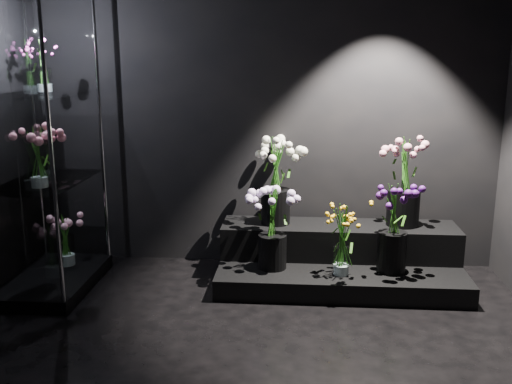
# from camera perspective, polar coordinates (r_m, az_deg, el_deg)

# --- Properties ---
(floor) EXTENTS (4.00, 4.00, 0.00)m
(floor) POSITION_cam_1_polar(r_m,az_deg,el_deg) (3.47, -1.21, -18.40)
(floor) COLOR black
(floor) RESTS_ON ground
(wall_back) EXTENTS (4.00, 0.00, 4.00)m
(wall_back) POSITION_cam_1_polar(r_m,az_deg,el_deg) (4.96, 1.00, 8.50)
(wall_back) COLOR black
(wall_back) RESTS_ON floor
(wall_front) EXTENTS (4.00, 0.00, 4.00)m
(wall_front) POSITION_cam_1_polar(r_m,az_deg,el_deg) (1.07, -12.36, -10.93)
(wall_front) COLOR black
(wall_front) RESTS_ON floor
(display_riser) EXTENTS (1.98, 0.88, 0.44)m
(display_riser) POSITION_cam_1_polar(r_m,az_deg,el_deg) (4.84, 8.32, -6.58)
(display_riser) COLOR black
(display_riser) RESTS_ON floor
(display_case) EXTENTS (0.62, 1.03, 2.27)m
(display_case) POSITION_cam_1_polar(r_m,az_deg,el_deg) (4.68, -20.54, 4.07)
(display_case) COLOR black
(display_case) RESTS_ON floor
(bouquet_orange_bells) EXTENTS (0.32, 0.32, 0.57)m
(bouquet_orange_bells) POSITION_cam_1_polar(r_m,az_deg,el_deg) (4.45, 8.61, -4.67)
(bouquet_orange_bells) COLOR white
(bouquet_orange_bells) RESTS_ON display_riser
(bouquet_lilac) EXTENTS (0.41, 0.41, 0.64)m
(bouquet_lilac) POSITION_cam_1_polar(r_m,az_deg,el_deg) (4.52, 1.66, -3.13)
(bouquet_lilac) COLOR black
(bouquet_lilac) RESTS_ON display_riser
(bouquet_purple) EXTENTS (0.34, 0.34, 0.71)m
(bouquet_purple) POSITION_cam_1_polar(r_m,az_deg,el_deg) (4.57, 13.57, -3.04)
(bouquet_purple) COLOR black
(bouquet_purple) RESTS_ON display_riser
(bouquet_cream_roses) EXTENTS (0.43, 0.43, 0.73)m
(bouquet_cream_roses) POSITION_cam_1_polar(r_m,az_deg,el_deg) (4.77, 1.99, 1.83)
(bouquet_cream_roses) COLOR black
(bouquet_cream_roses) RESTS_ON display_riser
(bouquet_pink_roses) EXTENTS (0.43, 0.43, 0.74)m
(bouquet_pink_roses) POSITION_cam_1_polar(r_m,az_deg,el_deg) (4.87, 14.66, 1.33)
(bouquet_pink_roses) COLOR black
(bouquet_pink_roses) RESTS_ON display_riser
(bouquet_case_pink) EXTENTS (0.35, 0.35, 0.46)m
(bouquet_case_pink) POSITION_cam_1_polar(r_m,az_deg,el_deg) (4.47, -21.04, 3.51)
(bouquet_case_pink) COLOR white
(bouquet_case_pink) RESTS_ON display_case
(bouquet_case_magenta) EXTENTS (0.27, 0.27, 0.39)m
(bouquet_case_magenta) POSITION_cam_1_polar(r_m,az_deg,el_deg) (4.80, -20.52, 11.75)
(bouquet_case_magenta) COLOR white
(bouquet_case_magenta) RESTS_ON display_case
(bouquet_case_base_pink) EXTENTS (0.40, 0.40, 0.46)m
(bouquet_case_base_pink) POSITION_cam_1_polar(r_m,az_deg,el_deg) (5.05, -18.54, -4.33)
(bouquet_case_base_pink) COLOR white
(bouquet_case_base_pink) RESTS_ON display_case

